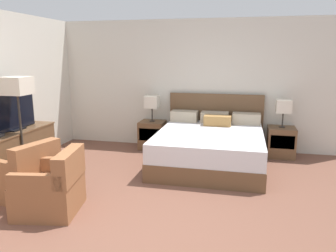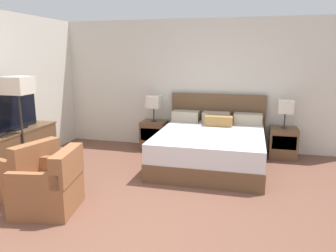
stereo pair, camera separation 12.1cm
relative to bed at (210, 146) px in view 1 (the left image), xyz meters
The scene contains 13 objects.
ground_plane 2.49m from the bed, 104.30° to the right, with size 10.21×10.21×0.00m, color brown.
wall_back 1.53m from the bed, 120.45° to the left, with size 6.27×0.06×2.51m, color silver.
wall_left 3.46m from the bed, 162.63° to the right, with size 0.06×5.20×2.51m, color silver.
bed is the anchor object (origin of this frame).
nightstand_left 1.42m from the bed, 149.51° to the left, with size 0.48×0.45×0.55m.
nightstand_right 1.42m from the bed, 30.51° to the left, with size 0.48×0.45×0.55m.
table_lamp_left 1.55m from the bed, 149.46° to the left, with size 0.26×0.26×0.51m.
table_lamp_right 1.55m from the bed, 30.56° to the left, with size 0.26×0.26×0.51m.
dresser 3.10m from the bed, 158.89° to the right, with size 0.47×1.38×0.70m.
tv 3.18m from the bed, 158.52° to the right, with size 0.18×0.92×0.62m.
armchair_by_window 2.90m from the bed, 139.64° to the right, with size 0.84×0.84×0.76m.
armchair_companion 2.72m from the bed, 127.20° to the right, with size 0.80×0.79×0.76m.
floor_lamp 3.12m from the bed, 153.35° to the right, with size 0.34×0.34×1.54m.
Camera 1 is at (1.12, -3.00, 1.84)m, focal length 35.00 mm.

